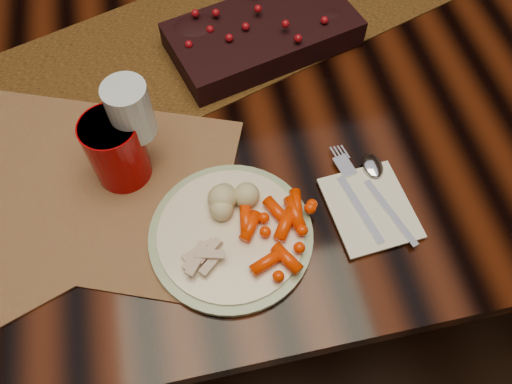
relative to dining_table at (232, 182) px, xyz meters
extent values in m
plane|color=black|center=(0.00, 0.00, -0.38)|extent=(5.00, 5.00, 0.00)
cube|color=black|center=(0.00, 0.00, 0.00)|extent=(1.80, 1.00, 0.75)
cube|color=#4C2A09|center=(-0.04, 0.08, 0.38)|extent=(1.58, 0.82, 0.00)
cube|color=brown|center=(-0.25, -0.19, 0.38)|extent=(0.52, 0.45, 0.00)
cylinder|color=#F4E0BF|center=(-0.05, -0.32, 0.39)|extent=(0.28, 0.28, 0.01)
cube|color=white|center=(0.17, -0.32, 0.38)|extent=(0.13, 0.15, 0.00)
cylinder|color=#9D0002|center=(-0.19, -0.17, 0.44)|extent=(0.09, 0.09, 0.12)
camera|label=1|loc=(-0.07, -0.63, 1.04)|focal=35.00mm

